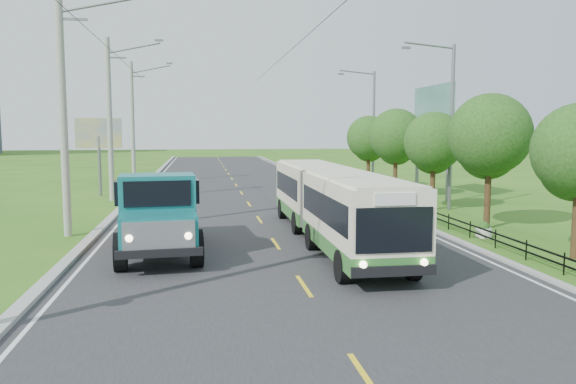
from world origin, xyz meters
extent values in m
plane|color=#2B6016|center=(0.00, 0.00, 0.00)|extent=(240.00, 240.00, 0.00)
cube|color=#28282B|center=(0.00, 20.00, 0.01)|extent=(14.00, 120.00, 0.02)
cube|color=#9E9E99|center=(-7.20, 20.00, 0.07)|extent=(0.40, 120.00, 0.15)
cube|color=#9E9E99|center=(7.15, 20.00, 0.05)|extent=(0.30, 120.00, 0.10)
cube|color=silver|center=(-6.65, 20.00, 0.02)|extent=(0.12, 120.00, 0.00)
cube|color=silver|center=(6.65, 20.00, 0.02)|extent=(0.12, 120.00, 0.00)
cube|color=yellow|center=(0.00, 0.00, 0.02)|extent=(0.12, 2.20, 0.00)
cube|color=black|center=(8.00, 14.00, 0.30)|extent=(0.04, 40.00, 0.60)
cylinder|color=gray|center=(-8.30, 9.00, 5.00)|extent=(0.32, 0.32, 10.00)
cube|color=slate|center=(-7.80, 9.00, 8.80)|extent=(1.20, 0.10, 0.10)
cylinder|color=gray|center=(-8.30, 21.00, 5.00)|extent=(0.32, 0.32, 10.00)
cube|color=slate|center=(-7.80, 21.00, 8.80)|extent=(1.20, 0.10, 0.10)
cube|color=slate|center=(-5.20, 21.00, 9.90)|extent=(0.50, 0.18, 0.12)
cylinder|color=gray|center=(-8.30, 33.00, 5.00)|extent=(0.32, 0.32, 10.00)
cube|color=slate|center=(-7.80, 33.00, 8.80)|extent=(1.20, 0.10, 0.10)
cube|color=slate|center=(-5.20, 33.00, 9.90)|extent=(0.50, 0.18, 0.12)
sphere|color=#184112|center=(10.00, 2.50, 3.07)|extent=(2.33, 2.33, 2.33)
cylinder|color=#382314|center=(9.80, 8.00, 1.68)|extent=(0.28, 0.28, 3.36)
sphere|color=#184112|center=(9.80, 8.00, 4.20)|extent=(3.60, 3.60, 3.60)
sphere|color=#184112|center=(10.00, 8.50, 3.48)|extent=(2.64, 2.64, 2.64)
cylinder|color=#382314|center=(9.80, 14.00, 1.51)|extent=(0.28, 0.28, 3.02)
sphere|color=#184112|center=(9.80, 14.00, 3.78)|extent=(3.24, 3.24, 3.24)
sphere|color=#184112|center=(10.00, 14.50, 3.13)|extent=(2.38, 2.38, 2.38)
cylinder|color=#382314|center=(9.80, 20.00, 1.62)|extent=(0.28, 0.28, 3.25)
sphere|color=#184112|center=(9.80, 20.00, 4.06)|extent=(3.48, 3.48, 3.48)
sphere|color=#184112|center=(10.00, 20.50, 3.36)|extent=(2.55, 2.55, 2.55)
cylinder|color=#382314|center=(9.80, 26.00, 1.54)|extent=(0.28, 0.28, 3.08)
sphere|color=#184112|center=(9.80, 26.00, 3.85)|extent=(3.30, 3.30, 3.30)
sphere|color=#184112|center=(10.00, 26.50, 3.19)|extent=(2.42, 2.42, 2.42)
cylinder|color=slate|center=(10.80, 14.00, 4.50)|extent=(0.20, 0.20, 9.00)
cylinder|color=slate|center=(9.40, 14.00, 8.90)|extent=(2.80, 0.10, 0.34)
cube|color=slate|center=(8.10, 14.00, 8.75)|extent=(0.45, 0.16, 0.12)
cylinder|color=slate|center=(10.80, 28.00, 4.50)|extent=(0.20, 0.20, 9.00)
cylinder|color=slate|center=(9.40, 28.00, 8.90)|extent=(2.80, 0.10, 0.34)
cube|color=slate|center=(8.10, 28.00, 8.75)|extent=(0.45, 0.16, 0.12)
cylinder|color=silver|center=(8.60, 6.00, 0.20)|extent=(0.64, 0.64, 0.40)
sphere|color=#184112|center=(8.60, 6.00, 0.45)|extent=(0.44, 0.44, 0.44)
cylinder|color=silver|center=(8.60, 14.00, 0.20)|extent=(0.64, 0.64, 0.40)
sphere|color=#184112|center=(8.60, 14.00, 0.45)|extent=(0.44, 0.44, 0.44)
cylinder|color=silver|center=(8.60, 22.00, 0.20)|extent=(0.64, 0.64, 0.40)
sphere|color=#184112|center=(8.60, 22.00, 0.45)|extent=(0.44, 0.44, 0.44)
cylinder|color=slate|center=(-9.50, 24.00, 2.00)|extent=(0.20, 0.20, 4.00)
cube|color=yellow|center=(-9.50, 24.00, 4.20)|extent=(3.00, 0.15, 2.00)
cylinder|color=slate|center=(12.30, 17.50, 2.50)|extent=(0.24, 0.24, 5.00)
cylinder|color=slate|center=(12.30, 22.50, 2.50)|extent=(0.24, 0.24, 5.00)
cube|color=#144C47|center=(12.30, 20.00, 5.80)|extent=(0.20, 6.00, 3.00)
cube|color=#31722D|center=(2.20, 2.36, 0.74)|extent=(2.35, 7.02, 0.51)
cube|color=beige|center=(2.20, 2.36, 1.90)|extent=(2.35, 7.02, 1.81)
cube|color=black|center=(2.20, 2.36, 1.91)|extent=(2.38, 6.46, 0.89)
cube|color=#31722D|center=(2.21, 10.08, 0.74)|extent=(2.35, 6.55, 0.51)
cube|color=beige|center=(2.21, 10.08, 1.90)|extent=(2.35, 6.55, 1.81)
cube|color=black|center=(2.21, 10.08, 1.91)|extent=(2.38, 5.99, 0.89)
cube|color=#4C4C4C|center=(2.21, 6.34, 1.65)|extent=(2.20, 0.94, 2.23)
cube|color=black|center=(2.20, -1.16, 1.75)|extent=(2.10, 0.06, 1.22)
cylinder|color=black|center=(1.14, 0.16, 0.49)|extent=(0.30, 0.97, 0.97)
cylinder|color=black|center=(3.26, 0.16, 0.49)|extent=(0.30, 0.97, 0.97)
cylinder|color=black|center=(1.15, 4.75, 0.49)|extent=(0.30, 0.97, 0.97)
cylinder|color=black|center=(3.26, 4.75, 0.49)|extent=(0.30, 0.97, 0.97)
cylinder|color=black|center=(1.15, 7.93, 0.49)|extent=(0.30, 0.97, 0.97)
cylinder|color=black|center=(3.27, 7.93, 0.49)|extent=(0.30, 0.97, 0.97)
cylinder|color=black|center=(1.16, 12.23, 0.49)|extent=(0.30, 0.97, 0.97)
cylinder|color=black|center=(3.27, 12.23, 0.49)|extent=(0.30, 0.97, 0.97)
cube|color=#12696E|center=(-4.13, 2.45, 1.23)|extent=(2.46, 1.75, 1.11)
cube|color=#12696E|center=(-4.27, 4.12, 1.78)|extent=(2.59, 1.98, 2.23)
cube|color=black|center=(-4.27, 4.12, 2.34)|extent=(2.81, 1.66, 0.78)
cube|color=black|center=(-4.34, 5.00, 0.72)|extent=(1.66, 6.75, 0.28)
cube|color=#F25616|center=(-4.50, 6.89, 1.84)|extent=(2.83, 3.54, 1.45)
cylinder|color=black|center=(-5.32, 2.58, 0.61)|extent=(0.49, 1.25, 1.23)
cylinder|color=black|center=(-2.99, 2.77, 0.61)|extent=(0.49, 1.25, 1.23)
cylinder|color=black|center=(-5.68, 7.02, 0.61)|extent=(0.49, 1.25, 1.23)
cylinder|color=black|center=(-3.35, 7.21, 0.61)|extent=(0.49, 1.25, 1.23)
camera|label=1|loc=(-2.82, -15.11, 4.35)|focal=35.00mm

